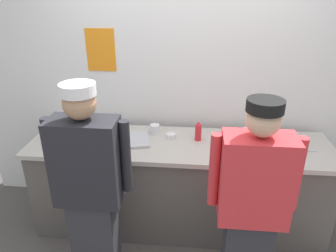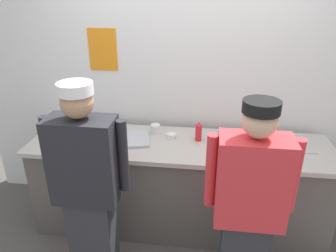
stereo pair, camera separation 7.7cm
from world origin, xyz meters
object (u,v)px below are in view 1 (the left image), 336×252
at_px(mixing_bowl_steel, 259,140).
at_px(deli_cup, 155,129).
at_px(ramekin_green_sauce, 217,152).
at_px(chefs_knife, 297,150).
at_px(plate_stack_front, 82,133).
at_px(ramekin_yellow_sauce, 67,127).
at_px(ramekin_red_sauce, 171,136).
at_px(ramekin_orange_sauce, 61,141).
at_px(chef_near_left, 90,188).
at_px(sheet_tray, 124,140).
at_px(chef_center, 252,207).
at_px(squeeze_bottle_primary, 198,131).

distance_m(mixing_bowl_steel, deli_cup, 0.95).
distance_m(ramekin_green_sauce, chefs_knife, 0.70).
bearing_deg(plate_stack_front, ramekin_green_sauce, -11.85).
bearing_deg(ramekin_yellow_sauce, ramekin_red_sauce, -5.46).
relative_size(ramekin_red_sauce, ramekin_orange_sauce, 0.87).
bearing_deg(ramekin_orange_sauce, chef_near_left, -53.30).
bearing_deg(plate_stack_front, chefs_knife, -3.24).
relative_size(mixing_bowl_steel, ramekin_yellow_sauce, 2.91).
xyz_separation_m(plate_stack_front, sheet_tray, (0.42, -0.09, -0.01)).
height_order(plate_stack_front, sheet_tray, plate_stack_front).
height_order(mixing_bowl_steel, ramekin_green_sauce, mixing_bowl_steel).
bearing_deg(ramekin_green_sauce, deli_cup, 147.38).
bearing_deg(ramekin_orange_sauce, plate_stack_front, 56.56).
relative_size(chef_center, mixing_bowl_steel, 4.99).
bearing_deg(ramekin_green_sauce, chef_center, -71.32).
bearing_deg(chefs_knife, chef_center, -122.76).
xyz_separation_m(chef_center, squeeze_bottle_primary, (-0.36, 0.86, 0.13)).
relative_size(ramekin_yellow_sauce, chefs_knife, 0.40).
xyz_separation_m(ramekin_orange_sauce, deli_cup, (0.79, 0.29, 0.02)).
distance_m(sheet_tray, ramekin_yellow_sauce, 0.65).
bearing_deg(ramekin_orange_sauce, ramekin_yellow_sauce, 103.31).
distance_m(ramekin_yellow_sauce, ramekin_orange_sauce, 0.31).
bearing_deg(deli_cup, ramekin_green_sauce, -32.62).
xyz_separation_m(chef_near_left, ramekin_green_sauce, (0.91, 0.53, 0.04)).
bearing_deg(mixing_bowl_steel, ramekin_green_sauce, -153.36).
xyz_separation_m(chef_near_left, sheet_tray, (0.09, 0.70, 0.03)).
bearing_deg(sheet_tray, chef_center, -36.81).
bearing_deg(ramekin_orange_sauce, chef_center, -23.25).
relative_size(chef_center, ramekin_yellow_sauce, 14.52).
xyz_separation_m(chef_near_left, plate_stack_front, (-0.33, 0.79, 0.04)).
bearing_deg(ramekin_red_sauce, plate_stack_front, -178.54).
height_order(ramekin_green_sauce, ramekin_yellow_sauce, ramekin_green_sauce).
bearing_deg(deli_cup, chef_near_left, -110.95).
xyz_separation_m(squeeze_bottle_primary, ramekin_orange_sauce, (-1.20, -0.19, -0.06)).
distance_m(sheet_tray, deli_cup, 0.32).
bearing_deg(ramekin_yellow_sauce, plate_stack_front, -31.73).
xyz_separation_m(chef_near_left, mixing_bowl_steel, (1.27, 0.71, 0.09)).
bearing_deg(ramekin_red_sauce, ramekin_orange_sauce, -167.89).
height_order(chef_center, deli_cup, chef_center).
height_order(chef_center, ramekin_yellow_sauce, chef_center).
bearing_deg(plate_stack_front, chef_center, -30.66).
bearing_deg(chef_near_left, chefs_knife, 23.15).
bearing_deg(ramekin_green_sauce, chef_near_left, -149.85).
xyz_separation_m(chef_near_left, chefs_knife, (1.59, 0.68, 0.02)).
relative_size(chef_near_left, squeeze_bottle_primary, 8.99).
bearing_deg(chef_center, sheet_tray, 143.19).
bearing_deg(chefs_knife, squeeze_bottle_primary, 172.22).
relative_size(plate_stack_front, sheet_tray, 0.48).
distance_m(squeeze_bottle_primary, ramekin_green_sauce, 0.32).
xyz_separation_m(chef_center, plate_stack_front, (-1.44, 0.85, 0.07)).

